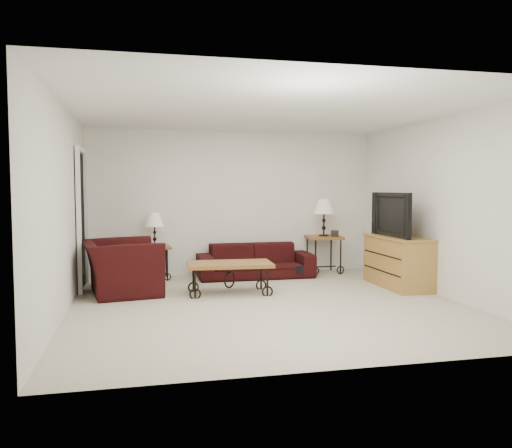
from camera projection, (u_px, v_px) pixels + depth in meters
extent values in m
plane|color=beige|center=(268.00, 304.00, 6.74)|extent=(5.00, 5.00, 0.00)
cube|color=silver|center=(233.00, 203.00, 9.08)|extent=(5.00, 0.02, 2.50)
cube|color=silver|center=(342.00, 220.00, 4.22)|extent=(5.00, 0.02, 2.50)
cube|color=silver|center=(63.00, 210.00, 6.10)|extent=(0.02, 5.00, 2.50)
cube|color=silver|center=(442.00, 207.00, 7.20)|extent=(0.02, 5.00, 2.50)
plane|color=white|center=(268.00, 110.00, 6.56)|extent=(5.00, 5.00, 0.00)
cube|color=black|center=(81.00, 221.00, 7.73)|extent=(0.08, 0.94, 2.04)
imported|color=black|center=(255.00, 261.00, 8.74)|extent=(1.94, 0.76, 0.57)
cube|color=brown|center=(155.00, 263.00, 8.55)|extent=(0.53, 0.53, 0.55)
cube|color=brown|center=(324.00, 254.00, 9.20)|extent=(0.67, 0.67, 0.66)
cube|color=black|center=(146.00, 245.00, 8.35)|extent=(0.11, 0.04, 0.09)
cube|color=black|center=(335.00, 233.00, 9.06)|extent=(0.13, 0.06, 0.11)
cube|color=brown|center=(230.00, 278.00, 7.39)|extent=(1.23, 0.71, 0.45)
imported|color=black|center=(122.00, 267.00, 7.37)|extent=(1.20, 1.33, 0.77)
cube|color=#BB4117|center=(132.00, 258.00, 7.35)|extent=(0.14, 0.36, 0.35)
cube|color=#A8853E|center=(398.00, 262.00, 7.90)|extent=(0.54, 1.29, 0.78)
imported|color=black|center=(398.00, 214.00, 7.84)|extent=(0.15, 1.16, 0.67)
ellipsoid|color=black|center=(299.00, 266.00, 8.67)|extent=(0.34, 0.28, 0.39)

